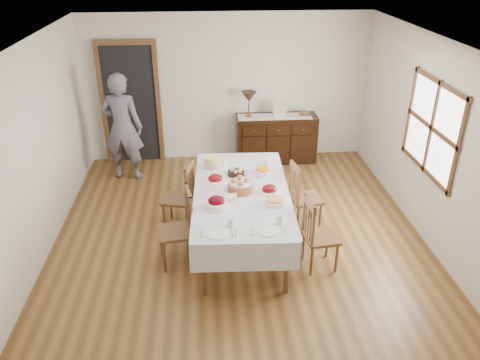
{
  "coord_description": "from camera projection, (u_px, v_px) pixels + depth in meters",
  "views": [
    {
      "loc": [
        -0.41,
        -5.11,
        3.62
      ],
      "look_at": [
        0.0,
        0.1,
        0.95
      ],
      "focal_mm": 35.0,
      "sensor_mm": 36.0,
      "label": 1
    }
  ],
  "objects": [
    {
      "name": "ground",
      "position": [
        241.0,
        247.0,
        6.21
      ],
      "size": [
        6.0,
        6.0,
        0.0
      ],
      "primitive_type": "plane",
      "color": "brown"
    },
    {
      "name": "room_shell",
      "position": [
        226.0,
        119.0,
        5.83
      ],
      "size": [
        5.02,
        6.02,
        2.65
      ],
      "color": "white",
      "rests_on": "ground"
    },
    {
      "name": "dining_table",
      "position": [
        241.0,
        197.0,
        5.96
      ],
      "size": [
        1.29,
        2.4,
        0.81
      ],
      "rotation": [
        0.0,
        0.0,
        -0.04
      ],
      "color": "silver",
      "rests_on": "ground"
    },
    {
      "name": "chair_left_near",
      "position": [
        179.0,
        227.0,
        5.71
      ],
      "size": [
        0.48,
        0.48,
        1.0
      ],
      "rotation": [
        0.0,
        0.0,
        -1.4
      ],
      "color": "brown",
      "rests_on": "ground"
    },
    {
      "name": "chair_left_far",
      "position": [
        181.0,
        196.0,
        6.45
      ],
      "size": [
        0.49,
        0.49,
        0.97
      ],
      "rotation": [
        0.0,
        0.0,
        -1.81
      ],
      "color": "brown",
      "rests_on": "ground"
    },
    {
      "name": "chair_right_near",
      "position": [
        317.0,
        234.0,
        5.63
      ],
      "size": [
        0.43,
        0.43,
        0.94
      ],
      "rotation": [
        0.0,
        0.0,
        1.69
      ],
      "color": "brown",
      "rests_on": "ground"
    },
    {
      "name": "chair_right_far",
      "position": [
        303.0,
        195.0,
        6.47
      ],
      "size": [
        0.46,
        0.46,
        0.96
      ],
      "rotation": [
        0.0,
        0.0,
        1.72
      ],
      "color": "brown",
      "rests_on": "ground"
    },
    {
      "name": "sideboard",
      "position": [
        276.0,
        138.0,
        8.49
      ],
      "size": [
        1.43,
        0.52,
        0.86
      ],
      "color": "black",
      "rests_on": "ground"
    },
    {
      "name": "person",
      "position": [
        122.0,
        124.0,
        7.63
      ],
      "size": [
        0.66,
        0.48,
        1.93
      ],
      "primitive_type": "imported",
      "rotation": [
        0.0,
        0.0,
        2.98
      ],
      "color": "#5C5A68",
      "rests_on": "ground"
    },
    {
      "name": "bread_basket",
      "position": [
        240.0,
        186.0,
        5.86
      ],
      "size": [
        0.32,
        0.32,
        0.19
      ],
      "color": "#955331",
      "rests_on": "dining_table"
    },
    {
      "name": "egg_basket",
      "position": [
        236.0,
        172.0,
        6.29
      ],
      "size": [
        0.23,
        0.23,
        0.11
      ],
      "color": "black",
      "rests_on": "dining_table"
    },
    {
      "name": "ham_platter_a",
      "position": [
        215.0,
        179.0,
        6.14
      ],
      "size": [
        0.29,
        0.29,
        0.11
      ],
      "color": "white",
      "rests_on": "dining_table"
    },
    {
      "name": "ham_platter_b",
      "position": [
        270.0,
        189.0,
        5.88
      ],
      "size": [
        0.28,
        0.28,
        0.11
      ],
      "color": "white",
      "rests_on": "dining_table"
    },
    {
      "name": "beet_bowl",
      "position": [
        217.0,
        203.0,
        5.5
      ],
      "size": [
        0.26,
        0.26,
        0.15
      ],
      "color": "white",
      "rests_on": "dining_table"
    },
    {
      "name": "carrot_bowl",
      "position": [
        262.0,
        171.0,
        6.31
      ],
      "size": [
        0.23,
        0.23,
        0.09
      ],
      "color": "white",
      "rests_on": "dining_table"
    },
    {
      "name": "pineapple_bowl",
      "position": [
        213.0,
        163.0,
        6.51
      ],
      "size": [
        0.25,
        0.25,
        0.14
      ],
      "color": "#CDAE8B",
      "rests_on": "dining_table"
    },
    {
      "name": "casserole_dish",
      "position": [
        275.0,
        201.0,
        5.6
      ],
      "size": [
        0.25,
        0.25,
        0.08
      ],
      "color": "white",
      "rests_on": "dining_table"
    },
    {
      "name": "butter_dish",
      "position": [
        231.0,
        198.0,
        5.68
      ],
      "size": [
        0.14,
        0.1,
        0.07
      ],
      "color": "white",
      "rests_on": "dining_table"
    },
    {
      "name": "setting_left",
      "position": [
        222.0,
        229.0,
        5.08
      ],
      "size": [
        0.42,
        0.31,
        0.1
      ],
      "color": "white",
      "rests_on": "dining_table"
    },
    {
      "name": "setting_right",
      "position": [
        271.0,
        227.0,
        5.12
      ],
      "size": [
        0.42,
        0.31,
        0.1
      ],
      "color": "white",
      "rests_on": "dining_table"
    },
    {
      "name": "glass_far_a",
      "position": [
        223.0,
        162.0,
        6.54
      ],
      "size": [
        0.07,
        0.07,
        0.11
      ],
      "color": "silver",
      "rests_on": "dining_table"
    },
    {
      "name": "glass_far_b",
      "position": [
        267.0,
        162.0,
        6.58
      ],
      "size": [
        0.06,
        0.06,
        0.09
      ],
      "color": "silver",
      "rests_on": "dining_table"
    },
    {
      "name": "runner",
      "position": [
        275.0,
        117.0,
        8.26
      ],
      "size": [
        1.3,
        0.35,
        0.01
      ],
      "color": "silver",
      "rests_on": "sideboard"
    },
    {
      "name": "table_lamp",
      "position": [
        249.0,
        97.0,
        8.09
      ],
      "size": [
        0.26,
        0.26,
        0.46
      ],
      "color": "brown",
      "rests_on": "sideboard"
    },
    {
      "name": "picture_frame",
      "position": [
        280.0,
        110.0,
        8.17
      ],
      "size": [
        0.22,
        0.08,
        0.28
      ],
      "color": "tan",
      "rests_on": "sideboard"
    },
    {
      "name": "deco_bowl",
      "position": [
        305.0,
        114.0,
        8.32
      ],
      "size": [
        0.2,
        0.2,
        0.06
      ],
      "color": "brown",
      "rests_on": "sideboard"
    }
  ]
}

